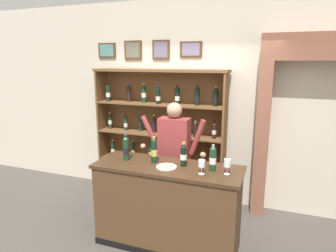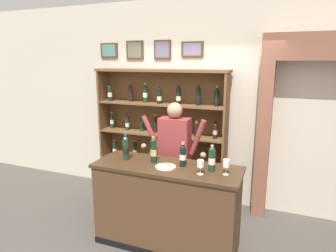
{
  "view_description": "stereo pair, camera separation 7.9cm",
  "coord_description": "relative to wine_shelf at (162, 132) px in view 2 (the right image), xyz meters",
  "views": [
    {
      "loc": [
        1.2,
        -3.07,
        2.25
      ],
      "look_at": [
        -0.08,
        0.37,
        1.43
      ],
      "focal_mm": 31.37,
      "sensor_mm": 36.0,
      "label": 1
    },
    {
      "loc": [
        1.28,
        -3.04,
        2.25
      ],
      "look_at": [
        -0.08,
        0.37,
        1.43
      ],
      "focal_mm": 31.37,
      "sensor_mm": 36.0,
      "label": 2
    }
  ],
  "objects": [
    {
      "name": "tasting_counter",
      "position": [
        0.57,
        -1.2,
        -0.59
      ],
      "size": [
        1.76,
        0.64,
        1.03
      ],
      "color": "#4C331E",
      "rests_on": "ground"
    },
    {
      "name": "shopkeeper",
      "position": [
        0.45,
        -0.61,
        -0.05
      ],
      "size": [
        0.96,
        0.22,
        1.7
      ],
      "color": "#2D3347",
      "rests_on": "ground"
    },
    {
      "name": "tasting_bottle_bianco",
      "position": [
        0.38,
        -1.15,
        0.08
      ],
      "size": [
        0.08,
        0.08,
        0.33
      ],
      "color": "black",
      "rests_on": "tasting_counter"
    },
    {
      "name": "tasting_bottle_prosecco",
      "position": [
        0.02,
        -1.19,
        0.08
      ],
      "size": [
        0.08,
        0.08,
        0.34
      ],
      "color": "#19381E",
      "rests_on": "tasting_counter"
    },
    {
      "name": "tasting_bottle_vin_santo",
      "position": [
        1.1,
        -1.17,
        0.07
      ],
      "size": [
        0.08,
        0.08,
        0.3
      ],
      "color": "#19381E",
      "rests_on": "tasting_counter"
    },
    {
      "name": "archway_doorway",
      "position": [
        2.24,
        0.13,
        0.37
      ],
      "size": [
        1.54,
        0.45,
        2.6
      ],
      "color": "brown",
      "rests_on": "ground"
    },
    {
      "name": "tasting_bottle_chianti",
      "position": [
        0.75,
        -1.14,
        0.06
      ],
      "size": [
        0.08,
        0.08,
        0.29
      ],
      "color": "black",
      "rests_on": "tasting_counter"
    },
    {
      "name": "ground_plane",
      "position": [
        0.52,
        -1.2,
        -1.12
      ],
      "size": [
        14.0,
        14.0,
        0.02
      ],
      "primitive_type": "cube",
      "color": "#47423D"
    },
    {
      "name": "wine_shelf",
      "position": [
        0.0,
        0.0,
        0.0
      ],
      "size": [
        2.15,
        0.37,
        2.12
      ],
      "color": "brown",
      "rests_on": "ground"
    },
    {
      "name": "wine_glass_left",
      "position": [
        1.27,
        -1.22,
        0.05
      ],
      "size": [
        0.07,
        0.07,
        0.17
      ],
      "color": "silver",
      "rests_on": "tasting_counter"
    },
    {
      "name": "wine_glass_right",
      "position": [
        1.01,
        -1.31,
        0.04
      ],
      "size": [
        0.07,
        0.07,
        0.16
      ],
      "color": "silver",
      "rests_on": "tasting_counter"
    },
    {
      "name": "back_wall",
      "position": [
        0.52,
        0.27,
        0.48
      ],
      "size": [
        12.0,
        0.19,
        3.17
      ],
      "color": "beige",
      "rests_on": "ground"
    },
    {
      "name": "cheese_plate",
      "position": [
        0.59,
        -1.26,
        -0.07
      ],
      "size": [
        0.24,
        0.24,
        0.04
      ],
      "color": "white",
      "rests_on": "tasting_counter"
    }
  ]
}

